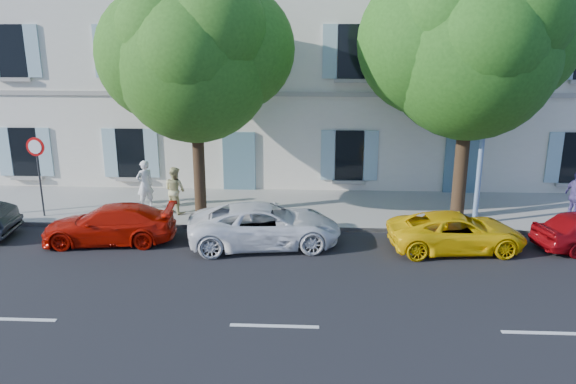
# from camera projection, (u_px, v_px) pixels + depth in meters

# --- Properties ---
(ground) EXTENTS (90.00, 90.00, 0.00)m
(ground) POSITION_uv_depth(u_px,v_px,m) (285.00, 257.00, 16.39)
(ground) COLOR black
(sidewalk) EXTENTS (36.00, 4.50, 0.15)m
(sidewalk) POSITION_uv_depth(u_px,v_px,m) (291.00, 208.00, 20.64)
(sidewalk) COLOR #A09E96
(sidewalk) RESTS_ON ground
(kerb) EXTENTS (36.00, 0.16, 0.16)m
(kerb) POSITION_uv_depth(u_px,v_px,m) (288.00, 228.00, 18.55)
(kerb) COLOR #9E998E
(kerb) RESTS_ON ground
(building) EXTENTS (28.00, 7.00, 12.00)m
(building) POSITION_uv_depth(u_px,v_px,m) (297.00, 39.00, 24.51)
(building) COLOR silver
(building) RESTS_ON ground
(car_red_coupe) EXTENTS (4.19, 2.03, 1.18)m
(car_red_coupe) POSITION_uv_depth(u_px,v_px,m) (109.00, 224.00, 17.39)
(car_red_coupe) COLOR #B61105
(car_red_coupe) RESTS_ON ground
(car_white_coupe) EXTENTS (4.91, 2.79, 1.29)m
(car_white_coupe) POSITION_uv_depth(u_px,v_px,m) (265.00, 225.00, 17.13)
(car_white_coupe) COLOR white
(car_white_coupe) RESTS_ON ground
(car_yellow_supercar) EXTENTS (4.22, 2.26, 1.13)m
(car_yellow_supercar) POSITION_uv_depth(u_px,v_px,m) (456.00, 232.00, 16.80)
(car_yellow_supercar) COLOR yellow
(car_yellow_supercar) RESTS_ON ground
(tree_left) EXTENTS (5.18, 5.18, 8.02)m
(tree_left) POSITION_uv_depth(u_px,v_px,m) (194.00, 64.00, 18.30)
(tree_left) COLOR #3A2819
(tree_left) RESTS_ON sidewalk
(tree_right) EXTENTS (5.58, 5.58, 8.60)m
(tree_right) POSITION_uv_depth(u_px,v_px,m) (471.00, 53.00, 17.87)
(tree_right) COLOR #3A2819
(tree_right) RESTS_ON sidewalk
(road_sign) EXTENTS (0.64, 0.11, 2.78)m
(road_sign) POSITION_uv_depth(u_px,v_px,m) (37.00, 160.00, 18.98)
(road_sign) COLOR #383A3D
(road_sign) RESTS_ON sidewalk
(street_lamp) EXTENTS (0.47, 1.84, 8.55)m
(street_lamp) POSITION_uv_depth(u_px,v_px,m) (490.00, 77.00, 17.29)
(street_lamp) COLOR #7293BF
(street_lamp) RESTS_ON sidewalk
(pedestrian_a) EXTENTS (0.76, 0.75, 1.77)m
(pedestrian_a) POSITION_uv_depth(u_px,v_px,m) (145.00, 184.00, 20.17)
(pedestrian_a) COLOR silver
(pedestrian_a) RESTS_ON sidewalk
(pedestrian_b) EXTENTS (1.02, 0.96, 1.66)m
(pedestrian_b) POSITION_uv_depth(u_px,v_px,m) (175.00, 190.00, 19.69)
(pedestrian_b) COLOR #C9C380
(pedestrian_b) RESTS_ON sidewalk
(pedestrian_c) EXTENTS (0.64, 1.11, 1.78)m
(pedestrian_c) POSITION_uv_depth(u_px,v_px,m) (576.00, 196.00, 18.77)
(pedestrian_c) COLOR #5F5398
(pedestrian_c) RESTS_ON sidewalk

